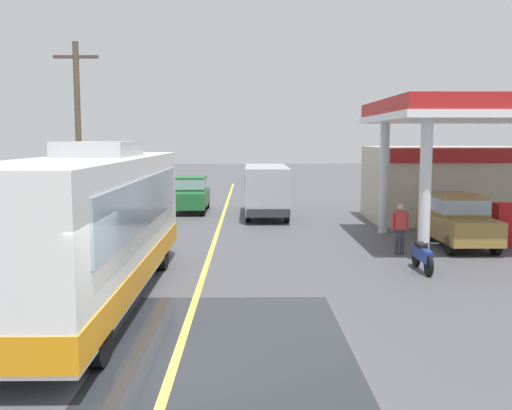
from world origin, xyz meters
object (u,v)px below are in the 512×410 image
minibus_opposing_lane (266,186)px  motorcycle_parked_forecourt (422,256)px  car_at_pump (456,217)px  car_trailing_behind_bus (191,192)px  pedestrian_near_pump (400,226)px  coach_bus_main (91,228)px

minibus_opposing_lane → motorcycle_parked_forecourt: minibus_opposing_lane is taller
minibus_opposing_lane → motorcycle_parked_forecourt: 12.61m
car_at_pump → motorcycle_parked_forecourt: 4.58m
car_at_pump → car_trailing_behind_bus: (-10.27, 9.92, 0.00)m
pedestrian_near_pump → car_trailing_behind_bus: bearing=124.9°
motorcycle_parked_forecourt → car_trailing_behind_bus: car_trailing_behind_bus is taller
coach_bus_main → car_at_pump: (10.91, 6.87, -0.71)m
car_at_pump → minibus_opposing_lane: minibus_opposing_lane is taller
motorcycle_parked_forecourt → coach_bus_main: bearing=-160.8°
car_at_pump → motorcycle_parked_forecourt: bearing=-121.2°
car_at_pump → minibus_opposing_lane: (-6.43, 8.00, 0.46)m
coach_bus_main → car_at_pump: 12.91m
coach_bus_main → pedestrian_near_pump: bearing=32.5°
coach_bus_main → minibus_opposing_lane: size_ratio=1.80×
motorcycle_parked_forecourt → car_trailing_behind_bus: bearing=119.8°
minibus_opposing_lane → motorcycle_parked_forecourt: (4.08, -11.88, -1.03)m
pedestrian_near_pump → coach_bus_main: bearing=-147.5°
minibus_opposing_lane → pedestrian_near_pump: size_ratio=3.69×
coach_bus_main → car_trailing_behind_bus: size_ratio=2.63×
coach_bus_main → car_trailing_behind_bus: coach_bus_main is taller
car_trailing_behind_bus → pedestrian_near_pump: bearing=-55.1°
coach_bus_main → car_trailing_behind_bus: 16.81m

